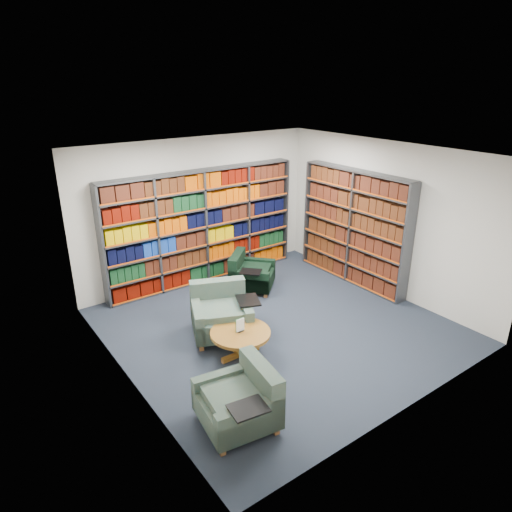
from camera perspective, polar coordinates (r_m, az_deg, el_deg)
room_shell at (r=7.01m, az=2.88°, el=1.19°), size 5.02×5.02×2.82m
bookshelf_back at (r=8.95m, az=-6.57°, el=3.63°), size 4.00×0.28×2.20m
bookshelf_right at (r=9.05m, az=12.11°, el=3.50°), size 0.28×2.50×2.20m
chair_teal_left at (r=7.30m, az=-4.45°, el=-7.24°), size 1.19×1.16×0.80m
chair_green_right at (r=8.75m, az=-0.94°, el=-2.36°), size 1.09×1.09×0.70m
chair_teal_front at (r=5.59m, az=-1.62°, el=-17.74°), size 0.93×1.03×0.75m
coffee_table at (r=6.70m, az=-1.96°, el=-10.03°), size 0.88×0.88×0.62m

